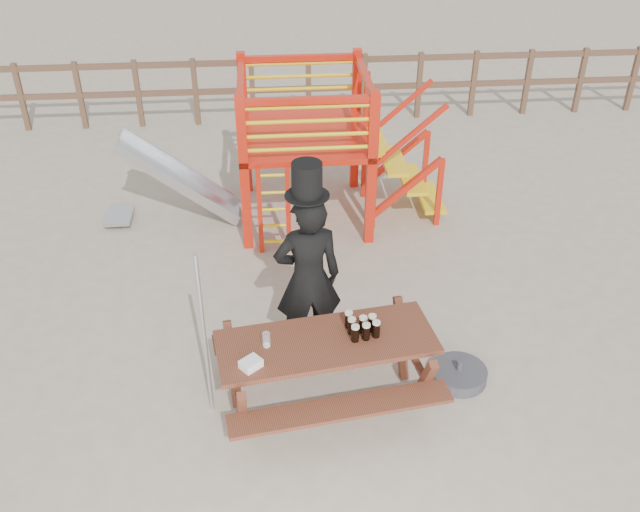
# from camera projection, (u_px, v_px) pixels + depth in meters

# --- Properties ---
(ground) EXTENTS (60.00, 60.00, 0.00)m
(ground) POSITION_uv_depth(u_px,v_px,m) (309.00, 392.00, 7.17)
(ground) COLOR tan
(ground) RESTS_ON ground
(back_fence) EXTENTS (15.09, 0.09, 1.20)m
(back_fence) POSITION_uv_depth(u_px,v_px,m) (280.00, 82.00, 12.59)
(back_fence) COLOR brown
(back_fence) RESTS_ON ground
(playground_fort) EXTENTS (4.71, 1.84, 2.10)m
(playground_fort) POSITION_uv_depth(u_px,v_px,m) (299.00, 145.00, 9.57)
(playground_fort) COLOR red
(playground_fort) RESTS_ON ground
(picnic_table) EXTENTS (2.22, 1.69, 0.79)m
(picnic_table) POSITION_uv_depth(u_px,v_px,m) (326.00, 364.00, 6.79)
(picnic_table) COLOR brown
(picnic_table) RESTS_ON ground
(man_with_hat) EXTENTS (0.74, 0.54, 2.23)m
(man_with_hat) POSITION_uv_depth(u_px,v_px,m) (308.00, 274.00, 7.16)
(man_with_hat) COLOR black
(man_with_hat) RESTS_ON ground
(metal_pole) EXTENTS (0.04, 0.04, 1.81)m
(metal_pole) POSITION_uv_depth(u_px,v_px,m) (204.00, 338.00, 6.48)
(metal_pole) COLOR #B2B2B7
(metal_pole) RESTS_ON ground
(parasol_base) EXTENTS (0.57, 0.57, 0.24)m
(parasol_base) POSITION_uv_depth(u_px,v_px,m) (459.00, 374.00, 7.29)
(parasol_base) COLOR #3C3C41
(parasol_base) RESTS_ON ground
(paper_bag) EXTENTS (0.23, 0.22, 0.08)m
(paper_bag) POSITION_uv_depth(u_px,v_px,m) (251.00, 364.00, 6.30)
(paper_bag) COLOR white
(paper_bag) RESTS_ON picnic_table
(stout_pints) EXTENTS (0.31, 0.29, 0.17)m
(stout_pints) POSITION_uv_depth(u_px,v_px,m) (362.00, 326.00, 6.66)
(stout_pints) COLOR black
(stout_pints) RESTS_ON picnic_table
(empty_glasses) EXTENTS (0.08, 0.08, 0.15)m
(empty_glasses) POSITION_uv_depth(u_px,v_px,m) (266.00, 340.00, 6.52)
(empty_glasses) COLOR silver
(empty_glasses) RESTS_ON picnic_table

